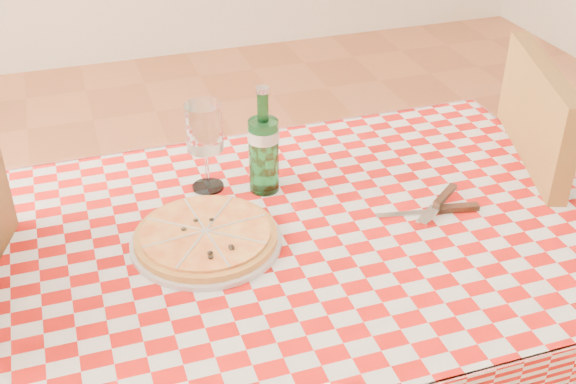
% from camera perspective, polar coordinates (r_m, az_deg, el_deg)
% --- Properties ---
extents(dining_table, '(1.20, 0.80, 0.75)m').
position_cam_1_polar(dining_table, '(1.52, 1.44, -6.08)').
color(dining_table, brown).
rests_on(dining_table, ground).
extents(tablecloth, '(1.30, 0.90, 0.01)m').
position_cam_1_polar(tablecloth, '(1.47, 1.49, -3.17)').
color(tablecloth, '#A50F0A').
rests_on(tablecloth, dining_table).
extents(chair_near, '(0.57, 0.57, 0.99)m').
position_cam_1_polar(chair_near, '(1.95, 20.57, -2.26)').
color(chair_near, brown).
rests_on(chair_near, ground).
extents(pizza_plate, '(0.33, 0.33, 0.04)m').
position_cam_1_polar(pizza_plate, '(1.43, -6.50, -3.43)').
color(pizza_plate, '#C88B42').
rests_on(pizza_plate, tablecloth).
extents(water_bottle, '(0.08, 0.08, 0.24)m').
position_cam_1_polar(water_bottle, '(1.54, -1.95, 4.12)').
color(water_bottle, '#19662C').
rests_on(water_bottle, tablecloth).
extents(wine_glass, '(0.09, 0.09, 0.20)m').
position_cam_1_polar(wine_glass, '(1.56, -6.55, 3.52)').
color(wine_glass, white).
rests_on(wine_glass, tablecloth).
extents(cutlery, '(0.29, 0.26, 0.03)m').
position_cam_1_polar(cutlery, '(1.54, 11.60, -1.19)').
color(cutlery, silver).
rests_on(cutlery, tablecloth).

